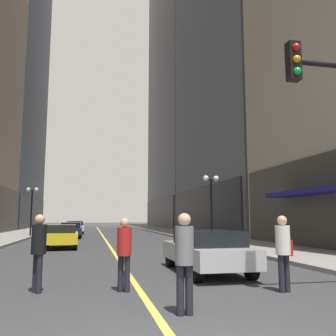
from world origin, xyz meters
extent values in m
plane|color=#38383A|center=(0.00, 35.00, 0.00)|extent=(200.00, 200.00, 0.00)
cube|color=gray|center=(-8.25, 35.00, 0.07)|extent=(4.50, 78.00, 0.15)
cube|color=gray|center=(8.25, 35.00, 0.07)|extent=(4.50, 78.00, 0.15)
cube|color=#E5D64C|center=(0.00, 35.00, 0.00)|extent=(0.16, 70.00, 0.01)
cube|color=black|center=(-10.60, 60.00, 2.50)|extent=(0.50, 24.70, 5.00)
cube|color=#212327|center=(10.60, 34.50, 2.50)|extent=(0.50, 22.80, 5.00)
cube|color=gray|center=(16.77, 60.00, 30.98)|extent=(12.54, 26.00, 61.97)
cube|color=#2C2C2E|center=(10.60, 60.00, 2.50)|extent=(0.50, 24.70, 5.00)
cube|color=navy|center=(9.70, 12.68, 3.00)|extent=(1.60, 6.64, 0.24)
cube|color=#B7B7BC|center=(2.40, 7.15, 0.59)|extent=(1.87, 4.62, 0.55)
cube|color=black|center=(2.41, 6.93, 1.07)|extent=(1.63, 2.59, 0.50)
cylinder|color=black|center=(1.60, 8.75, 0.32)|extent=(0.23, 0.64, 0.64)
cylinder|color=black|center=(3.17, 8.77, 0.32)|extent=(0.23, 0.64, 0.64)
cylinder|color=black|center=(1.64, 5.54, 0.32)|extent=(0.23, 0.64, 0.64)
cylinder|color=black|center=(3.21, 5.56, 0.32)|extent=(0.23, 0.64, 0.64)
cube|color=yellow|center=(-2.81, 17.78, 0.59)|extent=(2.02, 4.11, 0.55)
cube|color=black|center=(-2.82, 17.98, 1.07)|extent=(1.72, 2.33, 0.50)
cylinder|color=black|center=(-1.95, 16.40, 0.32)|extent=(0.25, 0.65, 0.64)
cylinder|color=black|center=(-3.55, 16.33, 0.32)|extent=(0.25, 0.65, 0.64)
cylinder|color=black|center=(-2.07, 19.22, 0.32)|extent=(0.25, 0.65, 0.64)
cylinder|color=black|center=(-3.67, 19.15, 0.32)|extent=(0.25, 0.65, 0.64)
cube|color=#141E4C|center=(-2.78, 28.65, 0.59)|extent=(1.77, 4.36, 0.55)
cube|color=black|center=(-2.78, 28.87, 1.07)|extent=(1.56, 2.44, 0.50)
cylinder|color=black|center=(-2.02, 27.12, 0.32)|extent=(0.22, 0.64, 0.64)
cylinder|color=black|center=(-3.55, 27.13, 0.32)|extent=(0.22, 0.64, 0.64)
cylinder|color=black|center=(-2.02, 30.17, 0.32)|extent=(0.22, 0.64, 0.64)
cylinder|color=black|center=(-3.54, 30.17, 0.32)|extent=(0.22, 0.64, 0.64)
cube|color=silver|center=(-2.87, 37.62, 0.59)|extent=(2.15, 4.62, 0.55)
cube|color=black|center=(-2.88, 37.85, 1.07)|extent=(1.82, 2.61, 0.50)
cylinder|color=black|center=(-1.95, 36.08, 0.32)|extent=(0.25, 0.65, 0.64)
cylinder|color=black|center=(-3.65, 36.00, 0.32)|extent=(0.25, 0.65, 0.64)
cylinder|color=black|center=(-2.10, 39.24, 0.32)|extent=(0.25, 0.65, 0.64)
cylinder|color=black|center=(-3.79, 39.16, 0.32)|extent=(0.25, 0.65, 0.64)
cube|color=navy|center=(-3.10, 45.59, 0.59)|extent=(2.08, 4.72, 0.55)
cube|color=black|center=(-3.09, 45.82, 1.07)|extent=(1.75, 2.67, 0.50)
cylinder|color=black|center=(-2.38, 43.93, 0.32)|extent=(0.25, 0.65, 0.64)
cylinder|color=black|center=(-3.98, 44.01, 0.32)|extent=(0.25, 0.65, 0.64)
cylinder|color=black|center=(-2.22, 47.17, 0.32)|extent=(0.25, 0.65, 0.64)
cylinder|color=black|center=(-3.82, 47.25, 0.32)|extent=(0.25, 0.65, 0.64)
cylinder|color=black|center=(0.57, 2.34, 0.43)|extent=(0.14, 0.14, 0.87)
cylinder|color=black|center=(0.41, 2.35, 0.43)|extent=(0.14, 0.14, 0.87)
cylinder|color=slate|center=(0.49, 2.35, 1.21)|extent=(0.35, 0.35, 0.69)
sphere|color=tan|center=(0.49, 2.35, 1.67)|extent=(0.24, 0.24, 0.24)
cylinder|color=black|center=(-0.46, 4.70, 0.41)|extent=(0.14, 0.14, 0.83)
cylinder|color=black|center=(-0.31, 4.62, 0.41)|extent=(0.14, 0.14, 0.83)
cylinder|color=#B21E1E|center=(-0.38, 4.66, 1.15)|extent=(0.46, 0.46, 0.65)
sphere|color=tan|center=(-0.38, 4.66, 1.59)|extent=(0.22, 0.22, 0.22)
cylinder|color=black|center=(-2.39, 5.01, 0.43)|extent=(0.14, 0.14, 0.87)
cylinder|color=black|center=(-2.30, 4.88, 0.43)|extent=(0.14, 0.14, 0.87)
cylinder|color=black|center=(-2.35, 4.95, 1.21)|extent=(0.47, 0.47, 0.69)
sphere|color=tan|center=(-2.35, 4.95, 1.67)|extent=(0.23, 0.23, 0.23)
cylinder|color=black|center=(3.18, 3.84, 0.43)|extent=(0.14, 0.14, 0.85)
cylinder|color=black|center=(3.34, 3.87, 0.43)|extent=(0.14, 0.14, 0.85)
cylinder|color=silver|center=(3.26, 3.85, 1.19)|extent=(0.41, 0.41, 0.67)
sphere|color=tan|center=(3.26, 3.85, 1.64)|extent=(0.23, 0.23, 0.23)
cube|color=black|center=(3.20, 2.94, 5.20)|extent=(0.28, 0.24, 0.90)
sphere|color=red|center=(3.20, 2.80, 5.48)|extent=(0.17, 0.17, 0.17)
sphere|color=orange|center=(3.20, 2.80, 5.20)|extent=(0.17, 0.17, 0.17)
sphere|color=green|center=(3.20, 2.80, 4.92)|extent=(0.17, 0.17, 0.17)
cylinder|color=black|center=(-6.40, 30.83, 2.10)|extent=(0.14, 0.14, 4.20)
cylinder|color=black|center=(-6.40, 30.83, 4.15)|extent=(0.80, 0.06, 0.06)
sphere|color=white|center=(-6.75, 30.83, 4.25)|extent=(0.36, 0.36, 0.36)
sphere|color=white|center=(-6.05, 30.83, 4.25)|extent=(0.36, 0.36, 0.36)
cylinder|color=black|center=(6.40, 18.53, 2.10)|extent=(0.14, 0.14, 4.20)
cylinder|color=black|center=(6.40, 18.53, 4.15)|extent=(0.80, 0.06, 0.06)
sphere|color=white|center=(6.05, 18.53, 4.25)|extent=(0.36, 0.36, 0.36)
sphere|color=white|center=(6.75, 18.53, 4.25)|extent=(0.36, 0.36, 0.36)
cylinder|color=red|center=(6.90, 9.97, 0.40)|extent=(0.28, 0.28, 0.80)
camera|label=1|loc=(-1.18, -4.25, 1.71)|focal=39.54mm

